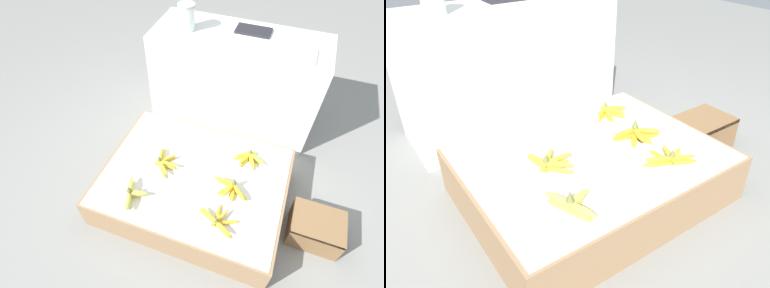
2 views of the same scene
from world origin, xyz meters
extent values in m
plane|color=gray|center=(0.00, 0.00, 0.00)|extent=(10.00, 10.00, 0.00)
cube|color=#997551|center=(0.00, 0.00, 0.13)|extent=(1.29, 0.99, 0.26)
cube|color=silver|center=(0.00, 0.00, 0.26)|extent=(1.25, 0.96, 0.00)
cube|color=white|center=(0.02, 0.98, 0.41)|extent=(1.40, 0.55, 0.83)
cube|color=olive|center=(0.88, -0.02, 0.10)|extent=(0.34, 0.27, 0.21)
cube|color=brown|center=(0.88, -0.14, 0.20)|extent=(0.34, 0.02, 0.02)
ellipsoid|color=#DBCC4C|center=(-0.33, -0.35, 0.28)|extent=(0.07, 0.14, 0.03)
ellipsoid|color=#DBCC4C|center=(-0.30, -0.29, 0.28)|extent=(0.14, 0.09, 0.03)
ellipsoid|color=#DBCC4C|center=(-0.36, -0.27, 0.28)|extent=(0.09, 0.14, 0.03)
ellipsoid|color=#DBCC4C|center=(-0.32, -0.37, 0.31)|extent=(0.07, 0.14, 0.03)
ellipsoid|color=#DBCC4C|center=(-0.29, -0.29, 0.31)|extent=(0.14, 0.07, 0.03)
ellipsoid|color=#DBCC4C|center=(-0.36, -0.25, 0.31)|extent=(0.08, 0.14, 0.03)
cone|color=olive|center=(-0.34, -0.31, 0.35)|extent=(0.04, 0.04, 0.05)
ellipsoid|color=gold|center=(0.30, -0.33, 0.28)|extent=(0.16, 0.10, 0.02)
ellipsoid|color=gold|center=(0.32, -0.27, 0.28)|extent=(0.16, 0.10, 0.02)
ellipsoid|color=gold|center=(0.25, -0.25, 0.28)|extent=(0.04, 0.17, 0.02)
ellipsoid|color=gold|center=(0.20, -0.28, 0.28)|extent=(0.16, 0.09, 0.02)
ellipsoid|color=gold|center=(0.29, -0.32, 0.30)|extent=(0.16, 0.09, 0.02)
ellipsoid|color=gold|center=(0.27, -0.27, 0.30)|extent=(0.09, 0.16, 0.02)
ellipsoid|color=gold|center=(0.21, -0.28, 0.30)|extent=(0.16, 0.10, 0.02)
cone|color=olive|center=(0.26, -0.30, 0.33)|extent=(0.03, 0.03, 0.04)
ellipsoid|color=gold|center=(-0.23, -0.04, 0.28)|extent=(0.13, 0.15, 0.03)
ellipsoid|color=gold|center=(-0.23, 0.00, 0.28)|extent=(0.17, 0.03, 0.03)
ellipsoid|color=gold|center=(-0.24, 0.04, 0.28)|extent=(0.13, 0.14, 0.03)
ellipsoid|color=gold|center=(-0.28, 0.07, 0.28)|extent=(0.06, 0.17, 0.03)
ellipsoid|color=gold|center=(-0.23, -0.03, 0.30)|extent=(0.14, 0.13, 0.03)
ellipsoid|color=gold|center=(-0.20, 0.01, 0.30)|extent=(0.17, 0.03, 0.03)
ellipsoid|color=gold|center=(-0.24, 0.04, 0.30)|extent=(0.14, 0.14, 0.03)
ellipsoid|color=gold|center=(-0.28, 0.05, 0.30)|extent=(0.07, 0.17, 0.03)
cone|color=olive|center=(-0.27, 0.01, 0.34)|extent=(0.03, 0.03, 0.04)
ellipsoid|color=gold|center=(0.22, 0.01, 0.28)|extent=(0.15, 0.06, 0.03)
ellipsoid|color=gold|center=(0.25, -0.05, 0.28)|extent=(0.12, 0.13, 0.03)
ellipsoid|color=gold|center=(0.29, -0.05, 0.28)|extent=(0.06, 0.15, 0.03)
ellipsoid|color=gold|center=(0.34, -0.04, 0.28)|extent=(0.14, 0.10, 0.03)
ellipsoid|color=gold|center=(0.22, 0.00, 0.31)|extent=(0.14, 0.03, 0.03)
ellipsoid|color=gold|center=(0.27, -0.06, 0.31)|extent=(0.08, 0.14, 0.03)
ellipsoid|color=gold|center=(0.34, -0.05, 0.31)|extent=(0.12, 0.12, 0.03)
cone|color=olive|center=(0.29, -0.01, 0.35)|extent=(0.04, 0.04, 0.05)
ellipsoid|color=yellow|center=(0.29, 0.28, 0.28)|extent=(0.15, 0.12, 0.03)
ellipsoid|color=yellow|center=(0.31, 0.26, 0.28)|extent=(0.08, 0.17, 0.03)
ellipsoid|color=yellow|center=(0.35, 0.26, 0.28)|extent=(0.10, 0.16, 0.03)
ellipsoid|color=yellow|center=(0.36, 0.29, 0.28)|extent=(0.16, 0.09, 0.03)
ellipsoid|color=yellow|center=(0.30, 0.29, 0.30)|extent=(0.15, 0.11, 0.03)
ellipsoid|color=yellow|center=(0.31, 0.25, 0.30)|extent=(0.09, 0.16, 0.03)
ellipsoid|color=yellow|center=(0.35, 0.26, 0.30)|extent=(0.10, 0.16, 0.03)
ellipsoid|color=yellow|center=(0.37, 0.28, 0.30)|extent=(0.16, 0.10, 0.03)
cone|color=olive|center=(0.33, 0.31, 0.34)|extent=(0.03, 0.03, 0.04)
cylinder|color=silver|center=(-0.40, 0.92, 0.92)|extent=(0.13, 0.13, 0.18)
cylinder|color=#B7B2A8|center=(-0.40, 0.92, 1.02)|extent=(0.14, 0.14, 0.02)
cube|color=white|center=(0.49, 0.87, 0.84)|extent=(0.21, 0.21, 0.02)
cube|color=#232328|center=(0.10, 1.07, 0.84)|extent=(0.28, 0.16, 0.02)
camera|label=1|loc=(0.42, -1.16, 2.00)|focal=28.00mm
camera|label=2|loc=(-0.97, -1.27, 1.32)|focal=35.00mm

